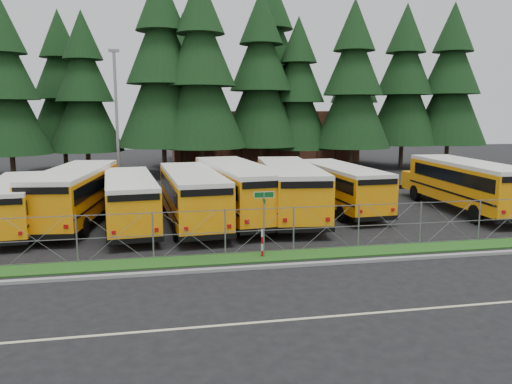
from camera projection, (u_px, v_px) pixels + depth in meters
ground at (309, 244)px, 22.99m from camera, size 120.00×120.00×0.00m
curb at (331, 263)px, 19.98m from camera, size 50.00×0.25×0.12m
grass_verge at (320, 254)px, 21.34m from camera, size 50.00×1.40×0.06m
road_lane_line at (385, 312)px, 15.24m from camera, size 50.00×0.12×0.01m
chainlink_fence at (316, 228)px, 21.86m from camera, size 44.00×0.10×2.00m
brick_building at (262, 135)px, 62.38m from camera, size 22.00×10.00×6.00m
bus_0 at (17, 206)px, 25.38m from camera, size 3.24×10.12×2.61m
bus_1 at (77, 196)px, 27.03m from camera, size 4.11×11.76×3.02m
bus_2 at (130, 202)px, 26.00m from camera, size 3.52×10.71×2.76m
bus_3 at (191, 198)px, 26.73m from camera, size 3.46×11.35×2.93m
bus_4 at (236, 192)px, 28.13m from camera, size 4.28×12.22×3.13m
bus_5 at (288, 191)px, 28.46m from camera, size 3.95×12.02×3.09m
bus_6 at (339, 188)px, 30.48m from camera, size 3.13×10.82×2.80m
bus_east at (464, 186)px, 30.31m from camera, size 3.34×11.84×3.07m
street_sign at (264, 210)px, 20.51m from camera, size 0.84×0.55×2.81m
striped_bollard at (262, 244)px, 20.81m from camera, size 0.11×0.11×1.20m
light_standard at (117, 119)px, 34.13m from camera, size 0.70×0.35×10.14m
conifer_1 at (7, 91)px, 43.13m from camera, size 7.00×7.00×15.49m
conifer_2 at (85, 94)px, 46.85m from camera, size 6.91×6.91×15.27m
conifer_3 at (162, 74)px, 45.81m from camera, size 8.47×8.47×18.73m
conifer_4 at (201, 76)px, 45.41m from camera, size 8.27×8.27×18.29m
conifer_5 at (261, 82)px, 48.87m from camera, size 7.97×7.97×17.63m
conifer_6 at (298, 95)px, 49.98m from camera, size 6.90×6.90×15.25m
conifer_7 at (353, 87)px, 48.65m from camera, size 7.55×7.55×16.69m
conifer_8 at (404, 87)px, 52.49m from camera, size 7.71×7.71×17.04m
conifer_9 at (451, 86)px, 52.62m from camera, size 7.78×7.78×17.20m
conifer_10 at (62, 91)px, 50.55m from camera, size 7.26×7.26×16.05m
conifer_11 at (184, 91)px, 53.51m from camera, size 7.34×7.34×16.23m
conifer_12 at (269, 70)px, 53.39m from camera, size 9.33×9.33×20.64m
conifer_13 at (354, 96)px, 56.75m from camera, size 6.95×6.95×15.37m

